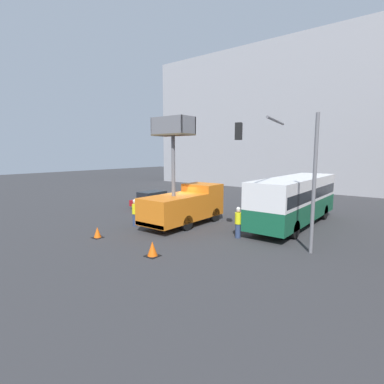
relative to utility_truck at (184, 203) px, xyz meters
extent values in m
plane|color=#333335|center=(-1.00, 0.83, -1.53)|extent=(120.00, 120.00, 0.00)
cube|color=#9E9EA3|center=(-1.00, 27.37, 8.14)|extent=(44.00, 10.00, 19.34)
cube|color=orange|center=(0.00, 2.08, 0.02)|extent=(2.47, 1.92, 2.22)
cube|color=orange|center=(0.00, -1.12, -0.25)|extent=(2.47, 4.47, 1.68)
cube|color=red|center=(0.00, -3.31, -0.94)|extent=(2.42, 0.10, 0.24)
cylinder|color=black|center=(-1.09, 2.08, -1.04)|extent=(0.30, 0.98, 0.98)
cylinder|color=black|center=(1.09, 2.08, -1.04)|extent=(0.30, 0.98, 0.98)
cylinder|color=black|center=(-1.09, -1.12, -1.04)|extent=(0.30, 0.98, 0.98)
cylinder|color=black|center=(1.09, -1.12, -1.04)|extent=(0.30, 0.98, 0.98)
cylinder|color=slate|center=(0.00, -1.12, 2.53)|extent=(0.24, 0.24, 3.88)
cube|color=brown|center=(0.00, -1.12, 4.52)|extent=(2.58, 1.41, 0.10)
cube|color=slate|center=(-1.25, -1.12, 5.10)|extent=(0.08, 1.41, 1.05)
cube|color=slate|center=(1.25, -1.12, 5.10)|extent=(0.08, 1.41, 1.05)
cube|color=slate|center=(0.00, -0.46, 5.10)|extent=(2.58, 0.08, 1.05)
cube|color=slate|center=(0.00, -1.78, 5.10)|extent=(2.58, 0.08, 1.05)
cube|color=#145638|center=(6.02, 4.46, -0.43)|extent=(2.55, 10.30, 1.26)
cube|color=silver|center=(6.02, 4.46, 0.97)|extent=(2.55, 10.30, 1.55)
cube|color=black|center=(6.02, 4.46, 0.74)|extent=(2.57, 9.89, 0.68)
cylinder|color=black|center=(4.89, 7.66, -0.99)|extent=(0.30, 1.08, 1.08)
cylinder|color=black|center=(7.14, 7.66, -0.99)|extent=(0.30, 1.08, 1.08)
cylinder|color=black|center=(4.89, 1.27, -0.99)|extent=(0.30, 1.08, 1.08)
cylinder|color=black|center=(7.14, 1.27, -0.99)|extent=(0.30, 1.08, 1.08)
cylinder|color=slate|center=(8.65, -0.68, 1.87)|extent=(0.18, 0.18, 6.80)
cylinder|color=slate|center=(6.77, -1.06, 4.97)|extent=(0.87, 3.79, 0.13)
cube|color=black|center=(4.89, -1.43, 4.52)|extent=(0.38, 0.38, 0.90)
sphere|color=red|center=(4.89, -1.43, 4.77)|extent=(0.20, 0.20, 0.20)
cylinder|color=navy|center=(-2.37, -2.38, -1.11)|extent=(0.32, 0.32, 0.84)
cylinder|color=yellow|center=(-2.37, -2.38, -0.36)|extent=(0.38, 0.38, 0.66)
sphere|color=tan|center=(-2.37, -2.38, 0.09)|extent=(0.23, 0.23, 0.23)
sphere|color=white|center=(-2.37, -2.38, 0.19)|extent=(0.24, 0.24, 0.24)
cylinder|color=navy|center=(4.50, -0.58, -1.11)|extent=(0.32, 0.32, 0.83)
cylinder|color=yellow|center=(4.50, -0.58, -0.36)|extent=(0.38, 0.38, 0.66)
sphere|color=tan|center=(4.50, -0.58, 0.08)|extent=(0.23, 0.23, 0.23)
sphere|color=white|center=(4.50, -0.58, 0.18)|extent=(0.24, 0.24, 0.24)
cube|color=black|center=(2.81, -5.86, -1.51)|extent=(0.63, 0.63, 0.03)
cone|color=#F25B0F|center=(2.81, -5.86, -1.17)|extent=(0.51, 0.51, 0.72)
cube|color=black|center=(-1.96, -5.62, -1.51)|extent=(0.56, 0.56, 0.03)
cone|color=#F25B0F|center=(-1.96, -5.62, -1.21)|extent=(0.44, 0.44, 0.63)
cube|color=maroon|center=(-6.50, 3.50, -0.99)|extent=(1.75, 4.29, 0.52)
cube|color=black|center=(-6.50, 3.29, -0.41)|extent=(1.54, 2.36, 0.65)
cylinder|color=black|center=(-7.26, 4.83, -1.21)|extent=(0.22, 0.64, 0.64)
cylinder|color=black|center=(-5.75, 4.83, -1.21)|extent=(0.22, 0.64, 0.64)
cylinder|color=black|center=(-7.26, 2.17, -1.21)|extent=(0.22, 0.64, 0.64)
cylinder|color=black|center=(-5.75, 2.17, -1.21)|extent=(0.22, 0.64, 0.64)
camera|label=1|loc=(12.82, -15.59, 3.42)|focal=28.00mm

